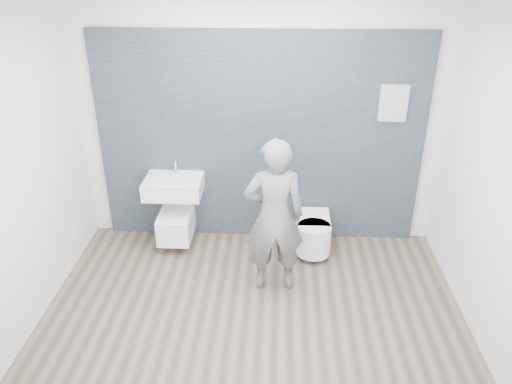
{
  "coord_description": "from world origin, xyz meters",
  "views": [
    {
      "loc": [
        0.21,
        -3.73,
        3.18
      ],
      "look_at": [
        0.0,
        0.6,
        1.0
      ],
      "focal_mm": 35.0,
      "sensor_mm": 36.0,
      "label": 1
    }
  ],
  "objects_px": {
    "washbasin": "(174,186)",
    "visitor": "(274,217)",
    "toilet_rounded": "(313,233)",
    "toilet_square": "(176,222)"
  },
  "relations": [
    {
      "from": "washbasin",
      "to": "toilet_rounded",
      "type": "relative_size",
      "value": 0.97
    },
    {
      "from": "visitor",
      "to": "washbasin",
      "type": "bearing_deg",
      "value": -38.29
    },
    {
      "from": "toilet_square",
      "to": "visitor",
      "type": "height_order",
      "value": "visitor"
    },
    {
      "from": "washbasin",
      "to": "visitor",
      "type": "relative_size",
      "value": 0.39
    },
    {
      "from": "toilet_rounded",
      "to": "toilet_square",
      "type": "bearing_deg",
      "value": 177.37
    },
    {
      "from": "toilet_square",
      "to": "visitor",
      "type": "bearing_deg",
      "value": -32.56
    },
    {
      "from": "toilet_rounded",
      "to": "visitor",
      "type": "distance_m",
      "value": 0.97
    },
    {
      "from": "toilet_square",
      "to": "visitor",
      "type": "distance_m",
      "value": 1.43
    },
    {
      "from": "washbasin",
      "to": "toilet_rounded",
      "type": "height_order",
      "value": "washbasin"
    },
    {
      "from": "toilet_square",
      "to": "toilet_rounded",
      "type": "distance_m",
      "value": 1.57
    }
  ]
}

